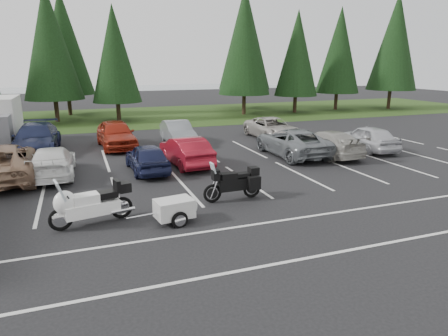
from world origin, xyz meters
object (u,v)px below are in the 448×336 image
at_px(car_near_2, 2,163).
at_px(car_near_5, 186,151).
at_px(car_far_3, 178,133).
at_px(car_near_3, 52,162).
at_px(car_near_8, 368,138).
at_px(adventure_motorcycle, 233,180).
at_px(car_far_2, 116,134).
at_px(car_far_1, 36,139).
at_px(car_near_7, 327,143).
at_px(car_near_4, 147,158).
at_px(car_near_6, 292,142).
at_px(touring_motorcycle, 91,200).
at_px(cargo_trailer, 174,211).
at_px(car_far_4, 272,128).

xyz_separation_m(car_near_2, car_near_5, (8.06, -0.10, -0.08)).
bearing_deg(car_far_3, car_near_3, -142.27).
relative_size(car_near_8, adventure_motorcycle, 1.70).
bearing_deg(car_far_2, car_far_1, 175.08).
height_order(car_near_7, car_far_2, car_far_2).
height_order(car_near_7, car_far_1, car_far_1).
bearing_deg(car_near_4, car_near_6, -177.34).
height_order(car_far_2, adventure_motorcycle, car_far_2).
bearing_deg(car_near_4, car_near_7, 177.75).
height_order(touring_motorcycle, cargo_trailer, touring_motorcycle).
relative_size(car_near_6, car_far_3, 1.24).
distance_m(car_near_4, car_near_7, 9.74).
relative_size(car_near_3, touring_motorcycle, 1.60).
bearing_deg(car_near_5, car_far_2, -67.99).
height_order(car_near_3, car_far_1, car_far_1).
bearing_deg(car_far_4, car_near_3, -160.20).
bearing_deg(car_near_8, car_near_4, 5.06).
height_order(car_near_3, car_near_8, car_near_8).
bearing_deg(car_near_3, car_near_7, 178.73).
bearing_deg(car_far_4, car_far_2, 176.39).
bearing_deg(car_near_6, car_far_1, -22.58).
bearing_deg(car_near_2, car_far_4, -166.30).
xyz_separation_m(car_near_8, car_far_3, (-9.86, 5.59, -0.02)).
xyz_separation_m(car_near_2, car_near_7, (15.81, -0.71, -0.10)).
height_order(car_near_3, car_far_4, car_far_4).
distance_m(car_near_2, car_far_3, 10.41).
bearing_deg(car_near_6, car_far_3, -45.95).
distance_m(car_far_1, car_far_4, 14.38).
distance_m(car_far_1, touring_motorcycle, 12.14).
distance_m(car_near_4, car_near_6, 8.00).
bearing_deg(car_far_2, car_near_2, -137.97).
bearing_deg(touring_motorcycle, adventure_motorcycle, -4.92).
bearing_deg(car_near_2, car_near_3, 174.16).
bearing_deg(cargo_trailer, car_far_4, 43.45).
xyz_separation_m(car_near_3, adventure_motorcycle, (6.34, -5.69, 0.09)).
distance_m(car_near_5, car_far_1, 9.07).
bearing_deg(car_near_5, car_near_2, -5.60).
relative_size(car_near_5, adventure_motorcycle, 1.73).
distance_m(touring_motorcycle, adventure_motorcycle, 4.98).
bearing_deg(car_far_3, car_near_7, -40.74).
bearing_deg(cargo_trailer, touring_motorcycle, 154.86).
distance_m(car_far_3, car_far_4, 6.33).
distance_m(car_near_3, cargo_trailer, 8.04).
bearing_deg(cargo_trailer, car_near_6, 32.62).
height_order(car_near_2, car_near_4, car_near_2).
xyz_separation_m(car_far_3, touring_motorcycle, (-5.59, -11.65, 0.09)).
height_order(car_near_2, car_far_1, car_far_1).
relative_size(car_near_2, car_far_2, 1.19).
relative_size(car_far_3, car_far_4, 0.86).
xyz_separation_m(car_near_2, car_far_3, (8.98, 5.26, -0.08)).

